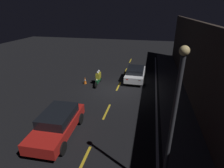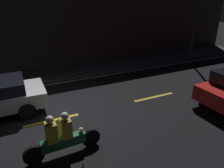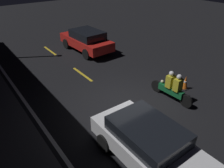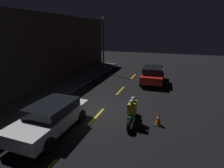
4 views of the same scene
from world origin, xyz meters
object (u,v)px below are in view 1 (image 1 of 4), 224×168
taxi_red (58,123)px  traffic_cone_near (85,81)px  motorcycle (98,78)px  street_lamp (172,125)px  sedan_white (135,73)px

taxi_red → traffic_cone_near: (-7.28, -1.16, -0.44)m
motorcycle → street_lamp: street_lamp is taller
motorcycle → street_lamp: (9.88, 5.49, 2.60)m
motorcycle → sedan_white: bearing=117.4°
motorcycle → traffic_cone_near: motorcycle is taller
taxi_red → street_lamp: bearing=64.6°
traffic_cone_near → street_lamp: size_ratio=0.12×
sedan_white → street_lamp: size_ratio=0.70×
sedan_white → taxi_red: size_ratio=0.96×
motorcycle → taxi_red: bearing=-3.0°
taxi_red → street_lamp: size_ratio=0.73×
motorcycle → traffic_cone_near: bearing=-82.0°
traffic_cone_near → street_lamp: bearing=35.0°
taxi_red → traffic_cone_near: size_ratio=6.11×
taxi_red → motorcycle: 7.51m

